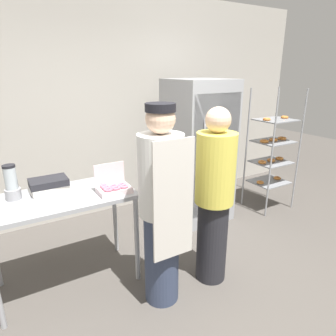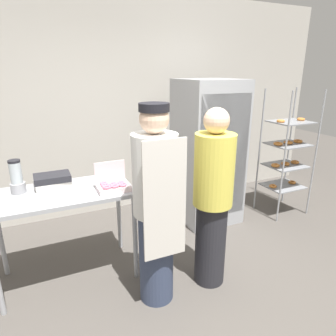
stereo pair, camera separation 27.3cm
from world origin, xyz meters
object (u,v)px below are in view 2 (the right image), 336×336
baking_rack (287,154)px  refrigerator (208,152)px  donut_box (113,185)px  blender_pitcher (17,178)px  person_baker (156,206)px  binder_stack (53,181)px  person_customer (213,200)px

baking_rack → refrigerator: bearing=164.4°
donut_box → blender_pitcher: size_ratio=0.95×
blender_pitcher → person_baker: size_ratio=0.18×
refrigerator → baking_rack: size_ratio=1.07×
baking_rack → binder_stack: (-2.95, -0.08, 0.11)m
person_baker → refrigerator: bearing=44.0°
blender_pitcher → person_baker: (1.00, -0.75, -0.13)m
binder_stack → person_baker: size_ratio=0.20×
binder_stack → person_baker: bearing=-47.5°
baking_rack → person_customer: size_ratio=1.03×
binder_stack → baking_rack: bearing=1.5°
refrigerator → person_customer: (-0.64, -1.14, -0.07)m
blender_pitcher → baking_rack: bearing=1.7°
blender_pitcher → person_baker: person_baker is taller
refrigerator → baking_rack: refrigerator is taller
baking_rack → blender_pitcher: size_ratio=5.63×
donut_box → binder_stack: donut_box is taller
binder_stack → person_baker: person_baker is taller
refrigerator → baking_rack: bearing=-15.6°
refrigerator → blender_pitcher: size_ratio=6.04×
baking_rack → blender_pitcher: baking_rack is taller
person_customer → blender_pitcher: bearing=154.1°
refrigerator → person_customer: 1.31m
baking_rack → donut_box: bearing=-171.0°
donut_box → person_baker: (0.23, -0.46, -0.05)m
donut_box → refrigerator: bearing=25.9°
donut_box → blender_pitcher: bearing=159.2°
blender_pitcher → binder_stack: (0.29, 0.02, -0.07)m
person_baker → person_customer: person_baker is taller
refrigerator → donut_box: bearing=-154.1°
donut_box → person_customer: bearing=-30.6°
baking_rack → person_customer: (-1.70, -0.84, 0.00)m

